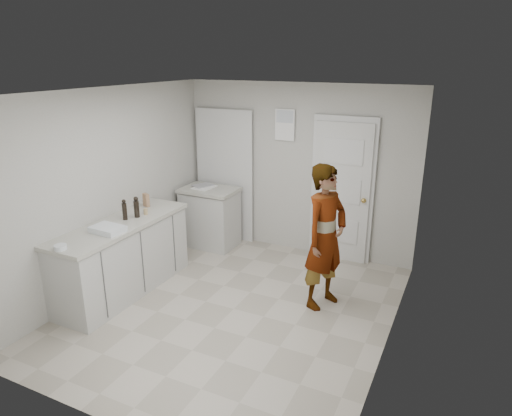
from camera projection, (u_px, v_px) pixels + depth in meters
The scene contains 12 objects.
ground at pixel (234, 309), 5.39m from camera, with size 4.00×4.00×0.00m, color gray.
room_shell at pixel (285, 184), 6.81m from camera, with size 4.00×4.00×4.00m.
main_counter at pixel (123, 260), 5.68m from camera, with size 0.64×1.96×0.93m.
side_counter at pixel (210, 219), 7.10m from camera, with size 0.84×0.61×0.93m.
person at pixel (325, 237), 5.25m from camera, with size 0.63×0.41×1.72m, color silver.
cake_mix_box at pixel (146, 200), 6.09m from camera, with size 0.11×0.05×0.17m, color #876043.
spice_jar at pixel (146, 211), 5.79m from camera, with size 0.05×0.05×0.08m, color tan.
oil_cruet_a at pixel (136, 207), 5.67m from camera, with size 0.07×0.07×0.27m.
oil_cruet_b at pixel (125, 210), 5.58m from camera, with size 0.06×0.06×0.26m.
baking_dish at pixel (108, 229), 5.22m from camera, with size 0.38×0.28×0.07m.
egg_bowl at pixel (60, 247), 4.75m from camera, with size 0.13×0.13×0.05m.
papers at pixel (204, 187), 6.99m from camera, with size 0.26×0.34×0.01m, color white.
Camera 1 is at (2.30, -4.15, 2.84)m, focal length 32.00 mm.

